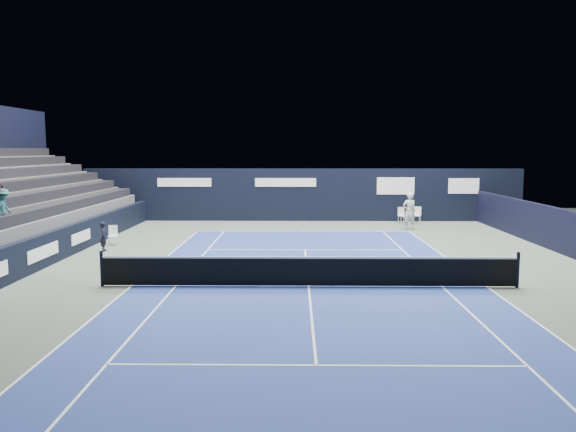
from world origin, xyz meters
The scene contains 12 objects.
ground centered at (0.00, 2.00, 0.00)m, with size 48.00×48.00×0.00m, color #4A584D.
court_surface centered at (0.00, 0.00, 0.00)m, with size 10.97×23.77×0.01m, color navy.
enclosure_wall_right centered at (10.50, 6.00, 0.90)m, with size 0.30×22.00×1.80m, color black.
folding_chair_back_a centered at (5.73, 15.40, 0.61)m, with size 0.51×0.53×0.92m.
folding_chair_back_b centered at (6.62, 15.35, 0.54)m, with size 0.55×0.54×0.95m.
line_judge_chair centered at (-8.52, 7.58, 0.50)m, with size 0.45×0.44×0.87m.
line_judge centered at (-8.41, 6.07, 0.62)m, with size 0.45×0.30×1.24m, color black.
court_markings centered at (0.00, 0.00, 0.01)m, with size 11.03×23.83×0.00m.
tennis_net centered at (0.00, 0.00, 0.51)m, with size 12.90×0.10×1.10m.
back_sponsor_wall centered at (0.01, 16.50, 1.55)m, with size 26.00×0.63×3.10m.
side_barrier_left centered at (-9.50, 5.97, 0.60)m, with size 0.33×22.00×1.20m.
tennis_player centered at (5.64, 12.75, 0.99)m, with size 0.81×0.92×1.97m.
Camera 1 is at (-0.41, -16.94, 4.18)m, focal length 35.00 mm.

